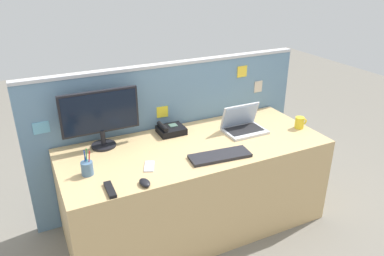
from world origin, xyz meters
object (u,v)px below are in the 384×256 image
(laptop, at_px, (243,125))
(desk_phone, at_px, (170,130))
(coffee_mug, at_px, (300,123))
(cell_phone_white_slab, at_px, (149,166))
(pen_cup, at_px, (87,168))
(keyboard_main, at_px, (220,156))
(computer_mouse_right_hand, at_px, (145,183))
(tv_remote, at_px, (110,190))
(desktop_monitor, at_px, (100,115))

(laptop, distance_m, desk_phone, 0.58)
(coffee_mug, bearing_deg, desk_phone, 159.62)
(cell_phone_white_slab, bearing_deg, pen_cup, -168.61)
(keyboard_main, xyz_separation_m, computer_mouse_right_hand, (-0.59, -0.10, 0.01))
(desk_phone, distance_m, cell_phone_white_slab, 0.54)
(cell_phone_white_slab, bearing_deg, keyboard_main, 13.13)
(tv_remote, height_order, coffee_mug, coffee_mug)
(pen_cup, distance_m, cell_phone_white_slab, 0.40)
(coffee_mug, bearing_deg, tv_remote, -172.17)
(pen_cup, distance_m, coffee_mug, 1.70)
(desk_phone, relative_size, pen_cup, 1.19)
(laptop, relative_size, cell_phone_white_slab, 2.35)
(desktop_monitor, height_order, cell_phone_white_slab, desktop_monitor)
(cell_phone_white_slab, distance_m, coffee_mug, 1.32)
(computer_mouse_right_hand, height_order, tv_remote, computer_mouse_right_hand)
(desktop_monitor, bearing_deg, computer_mouse_right_hand, -80.94)
(laptop, xyz_separation_m, keyboard_main, (-0.38, -0.30, -0.04))
(keyboard_main, height_order, pen_cup, pen_cup)
(pen_cup, bearing_deg, computer_mouse_right_hand, -43.72)
(desk_phone, bearing_deg, laptop, -21.16)
(desktop_monitor, relative_size, laptop, 1.74)
(desktop_monitor, bearing_deg, tv_remote, -100.08)
(desk_phone, height_order, pen_cup, pen_cup)
(desk_phone, height_order, coffee_mug, coffee_mug)
(keyboard_main, distance_m, tv_remote, 0.80)
(laptop, xyz_separation_m, desk_phone, (-0.54, 0.21, -0.02))
(desktop_monitor, xyz_separation_m, pen_cup, (-0.19, -0.35, -0.20))
(laptop, bearing_deg, computer_mouse_right_hand, -157.19)
(keyboard_main, relative_size, coffee_mug, 3.88)
(desktop_monitor, bearing_deg, coffee_mug, -14.02)
(desk_phone, xyz_separation_m, tv_remote, (-0.64, -0.59, -0.02))
(cell_phone_white_slab, height_order, tv_remote, tv_remote)
(desk_phone, bearing_deg, keyboard_main, -73.08)
(cell_phone_white_slab, bearing_deg, desktop_monitor, 137.89)
(laptop, xyz_separation_m, cell_phone_white_slab, (-0.87, -0.22, -0.05))
(desktop_monitor, distance_m, pen_cup, 0.45)
(laptop, bearing_deg, tv_remote, -162.09)
(keyboard_main, relative_size, cell_phone_white_slab, 3.15)
(laptop, relative_size, desk_phone, 1.56)
(desk_phone, relative_size, cell_phone_white_slab, 1.51)
(computer_mouse_right_hand, bearing_deg, coffee_mug, 5.22)
(laptop, height_order, computer_mouse_right_hand, laptop)
(desktop_monitor, xyz_separation_m, tv_remote, (-0.11, -0.60, -0.24))
(cell_phone_white_slab, relative_size, tv_remote, 0.80)
(computer_mouse_right_hand, xyz_separation_m, cell_phone_white_slab, (0.10, 0.19, -0.01))
(desktop_monitor, relative_size, computer_mouse_right_hand, 5.57)
(pen_cup, bearing_deg, cell_phone_white_slab, -12.06)
(computer_mouse_right_hand, bearing_deg, desk_phone, 50.29)
(desktop_monitor, height_order, pen_cup, desktop_monitor)
(laptop, xyz_separation_m, tv_remote, (-1.18, -0.38, -0.04))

